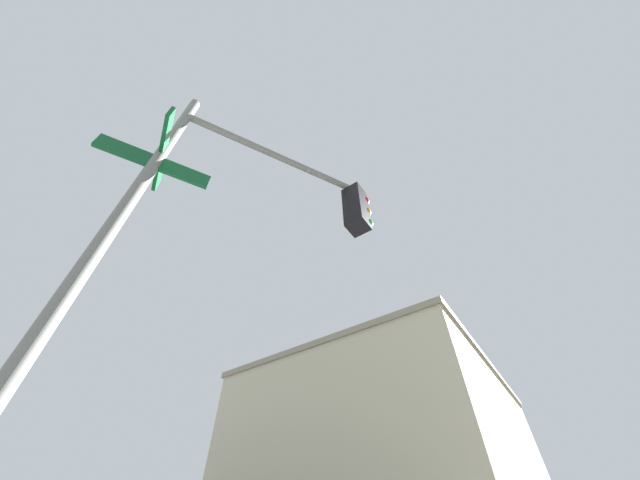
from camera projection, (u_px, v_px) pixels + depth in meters
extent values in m
cylinder|color=slate|center=(83.00, 270.00, 2.32)|extent=(0.12, 0.12, 5.90)
cylinder|color=slate|center=(278.00, 156.00, 4.54)|extent=(1.22, 2.26, 0.09)
cube|color=black|center=(356.00, 209.00, 4.63)|extent=(0.28, 0.28, 0.80)
sphere|color=red|center=(363.00, 202.00, 4.85)|extent=(0.18, 0.18, 0.18)
sphere|color=orange|center=(365.00, 213.00, 4.68)|extent=(0.18, 0.18, 0.18)
sphere|color=green|center=(367.00, 224.00, 4.50)|extent=(0.18, 0.18, 0.18)
cube|color=#0F5128|center=(155.00, 162.00, 3.35)|extent=(0.54, 1.00, 0.20)
cube|color=#0F5128|center=(163.00, 152.00, 3.51)|extent=(0.91, 0.49, 0.20)
cube|color=beige|center=(395.00, 480.00, 22.42)|extent=(16.87, 19.24, 11.54)
cube|color=gray|center=(383.00, 391.00, 26.67)|extent=(17.17, 19.54, 0.40)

